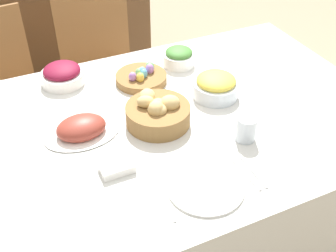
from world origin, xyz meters
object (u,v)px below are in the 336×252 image
knife (245,173)px  pineapple_bowl (216,86)px  sideboard (47,31)px  bread_basket (158,112)px  chair_far_left (3,95)px  ham_platter (81,129)px  fork (163,202)px  spoon (252,170)px  drinking_cup (246,128)px  beet_salad_bowl (62,75)px  chair_far_center (101,73)px  egg_basket (142,77)px  green_salad_bowl (179,57)px  butter_dish (117,168)px  dinner_plate (205,186)px

knife → pineapple_bowl: bearing=71.3°
sideboard → bread_basket: bearing=-84.9°
chair_far_left → ham_platter: size_ratio=3.24×
ham_platter → fork: (0.14, -0.44, -0.02)m
pineapple_bowl → spoon: pineapple_bowl is taller
drinking_cup → sideboard: bearing=102.3°
fork → pineapple_bowl: bearing=43.9°
sideboard → knife: sideboard is taller
beet_salad_bowl → chair_far_left: bearing=119.8°
chair_far_center → sideboard: bearing=109.0°
sideboard → pineapple_bowl: 1.65m
sideboard → beet_salad_bowl: bearing=-96.0°
sideboard → ham_platter: bearing=-95.3°
egg_basket → knife: egg_basket is taller
green_salad_bowl → pineapple_bowl: (0.03, -0.30, 0.01)m
beet_salad_bowl → butter_dish: (0.03, -0.64, -0.03)m
beet_salad_bowl → spoon: (0.46, -0.83, -0.04)m
bread_basket → ham_platter: 0.30m
beet_salad_bowl → egg_basket: bearing=-23.2°
pineapple_bowl → fork: pineapple_bowl is taller
knife → drinking_cup: (0.10, 0.16, 0.05)m
spoon → ham_platter: bearing=138.9°
bread_basket → drinking_cup: bearing=-41.1°
chair_far_center → knife: chair_far_center is taller
ham_platter → pineapple_bowl: 0.59m
chair_far_center → egg_basket: bearing=-81.0°
bread_basket → butter_dish: 0.31m
fork → beet_salad_bowl: bearing=96.5°
sideboard → beet_salad_bowl: (-0.12, -1.18, 0.33)m
chair_far_left → ham_platter: chair_far_left is taller
ham_platter → pineapple_bowl: (0.59, 0.02, 0.02)m
dinner_plate → egg_basket: bearing=85.8°
chair_far_center → beet_salad_bowl: chair_far_center is taller
sideboard → knife: size_ratio=7.76×
egg_basket → drinking_cup: drinking_cup is taller
pineapple_bowl → butter_dish: (-0.54, -0.26, -0.03)m
chair_far_left → drinking_cup: size_ratio=9.69×
drinking_cup → butter_dish: (-0.50, 0.04, -0.03)m
sideboard → beet_salad_bowl: size_ratio=7.23×
fork → drinking_cup: drinking_cup is taller
chair_far_left → chair_far_center: 0.56m
egg_basket → drinking_cup: size_ratio=2.36×
dinner_plate → chair_far_left: bearing=112.5°
green_salad_bowl → knife: (-0.11, -0.76, -0.04)m
bread_basket → green_salad_bowl: size_ratio=1.68×
chair_far_center → drinking_cup: (0.24, -1.14, 0.33)m
ham_platter → dinner_plate: size_ratio=1.12×
dinner_plate → spoon: (0.18, -0.00, -0.00)m
bread_basket → butter_dish: (-0.24, -0.19, -0.04)m
sideboard → drinking_cup: size_ratio=14.33×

